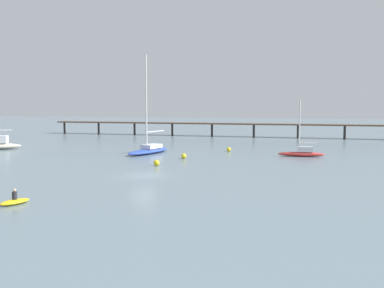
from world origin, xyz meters
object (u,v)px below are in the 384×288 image
object	(u,v)px
sailboat_red	(302,152)
mooring_buoy_far	(184,156)
pier	(293,122)
mooring_buoy_outer	(157,163)
mooring_buoy_near	(229,149)
sailboat_blue	(149,149)
dinghy_yellow	(15,201)

from	to	relation	value
sailboat_red	mooring_buoy_far	distance (m)	16.69
pier	mooring_buoy_outer	distance (m)	51.76
mooring_buoy_outer	sailboat_red	bearing A→B (deg)	40.29
mooring_buoy_near	pier	bearing A→B (deg)	74.59
sailboat_red	mooring_buoy_outer	size ratio (longest dim) A/B	10.93
sailboat_blue	dinghy_yellow	distance (m)	33.73
dinghy_yellow	sailboat_blue	bearing A→B (deg)	93.48
pier	sailboat_red	distance (m)	35.73
dinghy_yellow	mooring_buoy_far	distance (m)	29.31
dinghy_yellow	mooring_buoy_far	xyz separation A→B (m)	(4.63, 28.94, 0.13)
sailboat_red	mooring_buoy_far	size ratio (longest dim) A/B	11.05
pier	dinghy_yellow	bearing A→B (deg)	-104.10
sailboat_blue	mooring_buoy_far	size ratio (longest dim) A/B	20.46
pier	mooring_buoy_near	distance (m)	33.27
mooring_buoy_far	dinghy_yellow	bearing A→B (deg)	-99.09
dinghy_yellow	mooring_buoy_far	world-z (taller)	dinghy_yellow
mooring_buoy_outer	mooring_buoy_near	xyz separation A→B (m)	(5.62, 17.68, -0.01)
sailboat_red	dinghy_yellow	world-z (taller)	sailboat_red
sailboat_blue	dinghy_yellow	size ratio (longest dim) A/B	5.76
pier	sailboat_blue	distance (m)	42.38
dinghy_yellow	mooring_buoy_outer	distance (m)	21.65
pier	dinghy_yellow	xyz separation A→B (m)	(-17.83, -70.99, -3.28)
pier	mooring_buoy_far	xyz separation A→B (m)	(-13.20, -42.05, -3.15)
mooring_buoy_near	mooring_buoy_far	world-z (taller)	mooring_buoy_far
sailboat_blue	mooring_buoy_far	xyz separation A→B (m)	(6.68, -4.73, -0.37)
sailboat_blue	mooring_buoy_outer	bearing A→B (deg)	-66.05
sailboat_blue	mooring_buoy_far	bearing A→B (deg)	-35.28
dinghy_yellow	mooring_buoy_outer	bearing A→B (deg)	80.94
sailboat_red	mooring_buoy_near	world-z (taller)	sailboat_red
pier	dinghy_yellow	size ratio (longest dim) A/B	35.44
mooring_buoy_far	sailboat_blue	bearing A→B (deg)	144.72
pier	mooring_buoy_outer	world-z (taller)	pier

